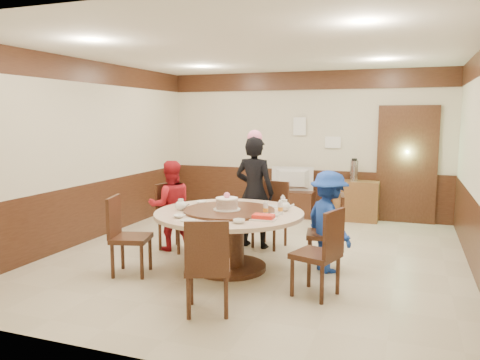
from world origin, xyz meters
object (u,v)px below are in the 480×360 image
(tv_stand, at_px, (292,204))
(television, at_px, (292,179))
(person_blue, at_px, (329,222))
(birthday_cake, at_px, (227,204))
(person_standing, at_px, (254,192))
(side_cabinet, at_px, (356,201))
(thermos, at_px, (354,171))
(shrimp_platter, at_px, (263,217))
(person_red, at_px, (170,205))
(banquet_table, at_px, (229,228))

(tv_stand, xyz_separation_m, television, (-0.00, 0.00, 0.48))
(person_blue, relative_size, birthday_cake, 3.74)
(person_standing, distance_m, television, 2.31)
(side_cabinet, distance_m, thermos, 0.57)
(birthday_cake, distance_m, shrimp_platter, 0.63)
(person_red, distance_m, television, 3.07)
(thermos, bearing_deg, banquet_table, -108.40)
(person_standing, xyz_separation_m, tv_stand, (0.01, 2.30, -0.58))
(side_cabinet, bearing_deg, birthday_cake, -109.33)
(banquet_table, xyz_separation_m, person_standing, (-0.03, 1.11, 0.29))
(person_red, bearing_deg, side_cabinet, -164.17)
(tv_stand, relative_size, side_cabinet, 1.06)
(banquet_table, relative_size, thermos, 4.94)
(banquet_table, bearing_deg, person_blue, 16.85)
(banquet_table, xyz_separation_m, thermos, (1.15, 3.45, 0.41))
(banquet_table, distance_m, shrimp_platter, 0.67)
(person_red, relative_size, tv_stand, 1.54)
(person_standing, relative_size, television, 2.05)
(banquet_table, relative_size, person_standing, 1.13)
(birthday_cake, relative_size, tv_stand, 0.40)
(shrimp_platter, xyz_separation_m, television, (-0.57, 3.73, -0.05))
(person_blue, bearing_deg, shrimp_platter, 93.62)
(banquet_table, distance_m, side_cabinet, 3.66)
(shrimp_platter, bearing_deg, birthday_cake, 154.30)
(banquet_table, height_order, person_red, person_red)
(person_standing, height_order, television, person_standing)
(shrimp_platter, bearing_deg, television, 98.65)
(shrimp_platter, bearing_deg, person_blue, 46.08)
(person_red, distance_m, thermos, 3.69)
(birthday_cake, bearing_deg, person_blue, 18.30)
(person_blue, height_order, birthday_cake, person_blue)
(thermos, bearing_deg, tv_stand, -178.53)
(banquet_table, height_order, television, television)
(tv_stand, distance_m, thermos, 1.36)
(person_standing, distance_m, thermos, 2.62)
(person_red, relative_size, person_blue, 1.03)
(birthday_cake, bearing_deg, person_standing, 90.81)
(person_standing, bearing_deg, side_cabinet, -112.09)
(person_blue, bearing_deg, birthday_cake, 65.84)
(shrimp_platter, distance_m, television, 3.77)
(banquet_table, relative_size, television, 2.32)
(person_red, height_order, tv_stand, person_red)
(person_standing, relative_size, person_red, 1.27)
(banquet_table, distance_m, tv_stand, 3.43)
(side_cabinet, bearing_deg, person_red, -129.15)
(banquet_table, xyz_separation_m, tv_stand, (-0.02, 3.42, -0.28))
(birthday_cake, xyz_separation_m, thermos, (1.16, 3.49, 0.08))
(person_standing, distance_m, birthday_cake, 1.15)
(person_standing, xyz_separation_m, shrimp_platter, (0.58, -1.42, -0.05))
(person_red, height_order, shrimp_platter, person_red)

